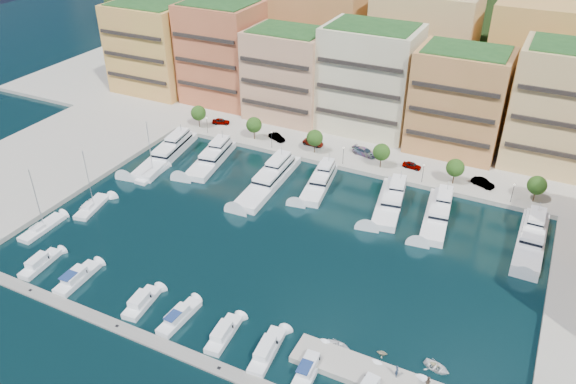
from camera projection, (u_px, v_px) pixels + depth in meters
name	position (u px, v px, depth m)	size (l,w,h in m)	color
ground	(279.00, 242.00, 102.55)	(400.00, 400.00, 0.00)	black
north_quay	(385.00, 118.00, 149.95)	(220.00, 64.00, 2.00)	#9E998E
west_quay	(5.00, 185.00, 119.91)	(34.00, 76.00, 2.00)	#9E998E
hillside	(430.00, 65.00, 186.64)	(240.00, 40.00, 58.00)	#1C3C18
south_pontoon	(166.00, 348.00, 80.75)	(72.00, 2.20, 0.35)	gray
apartment_0	(152.00, 48.00, 158.82)	(22.00, 16.50, 24.80)	#DE9151
apartment_1	(222.00, 53.00, 151.49)	(20.00, 16.50, 26.80)	#CD6E44
apartment_2	(288.00, 74.00, 143.05)	(20.00, 15.50, 22.80)	tan
apartment_3	(369.00, 79.00, 135.85)	(22.00, 16.50, 25.80)	beige
apartment_4	(459.00, 101.00, 126.51)	(20.00, 15.50, 23.80)	#D3884F
apartment_5	(567.00, 109.00, 118.93)	(22.00, 16.50, 26.80)	tan
backblock_0	(229.00, 23.00, 171.60)	(26.00, 18.00, 30.00)	beige
backblock_1	(319.00, 35.00, 160.24)	(26.00, 18.00, 30.00)	#D3884F
backblock_2	(423.00, 49.00, 148.88)	(26.00, 18.00, 30.00)	tan
backblock_3	(543.00, 66.00, 137.52)	(26.00, 18.00, 30.00)	#DE9151
tree_0	(198.00, 113.00, 140.83)	(3.80, 3.80, 5.65)	#473323
tree_1	(254.00, 125.00, 134.77)	(3.80, 3.80, 5.65)	#473323
tree_2	(315.00, 138.00, 128.71)	(3.80, 3.80, 5.65)	#473323
tree_3	(382.00, 152.00, 122.66)	(3.80, 3.80, 5.65)	#473323
tree_4	(455.00, 168.00, 116.60)	(3.80, 3.80, 5.65)	#473323
tree_5	(537.00, 185.00, 110.54)	(3.80, 3.80, 5.65)	#473323
lamppost_0	(207.00, 123.00, 138.04)	(0.30, 0.30, 4.20)	black
lamppost_1	(272.00, 137.00, 131.22)	(0.30, 0.30, 4.20)	black
lamppost_2	(343.00, 153.00, 124.41)	(0.30, 0.30, 4.20)	black
lamppost_3	(423.00, 170.00, 117.59)	(0.30, 0.30, 4.20)	black
lamppost_4	(513.00, 190.00, 110.77)	(0.30, 0.30, 4.20)	black
yacht_0	(168.00, 152.00, 130.54)	(8.25, 23.69, 7.30)	white
yacht_1	(213.00, 158.00, 128.22)	(7.72, 18.83, 7.30)	white
yacht_2	(271.00, 178.00, 120.10)	(6.23, 23.93, 7.30)	white
yacht_3	(320.00, 181.00, 118.94)	(6.50, 16.64, 7.30)	white
yacht_4	(390.00, 201.00, 112.41)	(7.56, 18.39, 7.30)	white
yacht_5	(438.00, 213.00, 108.62)	(6.57, 18.68, 7.30)	white
yacht_6	(532.00, 237.00, 101.76)	(4.68, 19.23, 7.30)	white
cruiser_0	(40.00, 264.00, 96.22)	(3.11, 8.31, 2.55)	white
cruiser_1	(77.00, 278.00, 92.98)	(3.18, 8.81, 2.66)	white
cruiser_3	(141.00, 303.00, 87.93)	(3.37, 7.69, 2.55)	white
cruiser_4	(179.00, 317.00, 85.18)	(2.73, 8.46, 2.66)	white
cruiser_5	(223.00, 334.00, 82.21)	(3.08, 8.06, 2.55)	white
cruiser_6	(267.00, 351.00, 79.46)	(3.33, 9.27, 2.55)	white
cruiser_7	(309.00, 368.00, 76.92)	(2.90, 8.73, 2.66)	white
sailboat_0	(42.00, 228.00, 105.62)	(3.06, 9.60, 13.20)	white
sailboat_1	(92.00, 207.00, 111.88)	(4.61, 9.54, 13.20)	white
sailboat_2	(152.00, 174.00, 123.24)	(2.98, 9.18, 13.20)	white
tender_2	(437.00, 367.00, 77.18)	(2.68, 3.75, 0.78)	white
tender_3	(435.00, 364.00, 77.68)	(1.28, 1.48, 0.78)	beige
tender_1	(382.00, 353.00, 79.40)	(1.37, 1.59, 0.84)	#C2BA95
tender_0	(338.00, 346.00, 80.57)	(2.52, 3.52, 0.73)	white
car_0	(221.00, 121.00, 143.81)	(1.78, 4.43, 1.51)	gray
car_1	(277.00, 137.00, 135.86)	(1.62, 4.64, 1.53)	gray
car_2	(313.00, 142.00, 133.54)	(2.32, 5.04, 1.40)	gray
car_3	(364.00, 152.00, 129.15)	(2.36, 5.81, 1.69)	gray
car_4	(412.00, 165.00, 123.85)	(1.68, 4.17, 1.42)	gray
car_5	(483.00, 183.00, 117.21)	(1.68, 4.83, 1.59)	gray
person_0	(397.00, 371.00, 74.65)	(0.71, 0.46, 1.94)	#243349
person_1	(428.00, 382.00, 73.10)	(0.93, 0.73, 1.92)	brown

